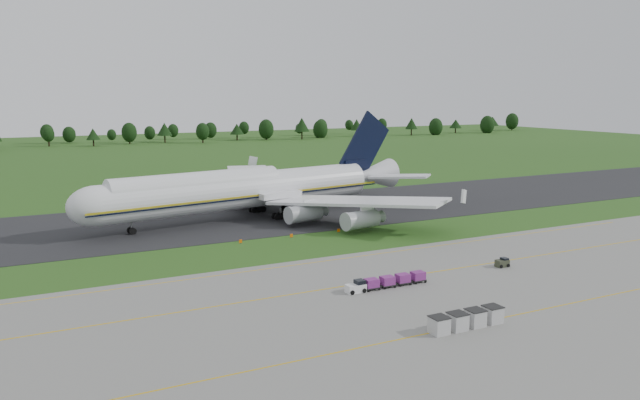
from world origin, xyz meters
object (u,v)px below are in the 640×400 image
utility_cart (502,263)px  uld_row (466,319)px  edge_markers (291,236)px  aircraft (249,189)px  baggage_train (386,282)px

utility_cart → uld_row: 25.85m
utility_cart → edge_markers: (-19.36, 30.79, -0.29)m
uld_row → aircraft: bearing=90.0°
aircraft → edge_markers: size_ratio=3.89×
baggage_train → utility_cart: bearing=1.8°
aircraft → utility_cart: (20.03, -49.85, -5.37)m
baggage_train → edge_markers: (0.85, 31.41, -0.54)m
aircraft → edge_markers: aircraft is taller
uld_row → utility_cart: bearing=39.0°
edge_markers → aircraft: bearing=92.0°
baggage_train → utility_cart: (20.21, 0.62, -0.25)m
baggage_train → uld_row: size_ratio=1.28×
aircraft → baggage_train: aircraft is taller
edge_markers → uld_row: bearing=-90.9°
utility_cart → uld_row: size_ratio=0.21×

